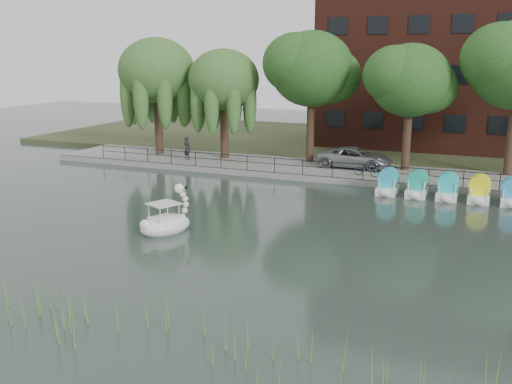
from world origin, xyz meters
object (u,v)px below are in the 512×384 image
Objects in this scene: minivan at (355,156)px; pedestrian at (187,146)px; swan_boat at (166,221)px; bicycle at (367,168)px.

minivan is 12.51m from pedestrian.
minivan is 2.97× the size of pedestrian.
swan_boat reaches higher than minivan.
minivan is at bearing 97.42° from swan_boat.
pedestrian is (-13.75, 0.84, 0.49)m from bicycle.
pedestrian is at bearing 140.21° from swan_boat.
pedestrian reaches higher than bicycle.
bicycle is at bearing -166.70° from pedestrian.
swan_boat is (-6.46, -14.23, -0.42)m from bicycle.
minivan reaches higher than bicycle.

